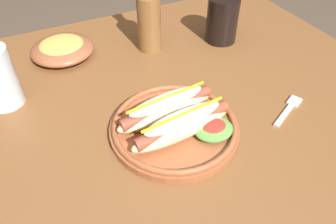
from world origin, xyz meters
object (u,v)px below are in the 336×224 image
(hot_dog_plate, at_px, (176,123))
(side_bowl, at_px, (62,48))
(glass_bottle, at_px, (149,20))
(fork, at_px, (289,109))
(soda_cup, at_px, (222,20))

(hot_dog_plate, height_order, side_bowl, hot_dog_plate)
(side_bowl, bearing_deg, glass_bottle, -16.10)
(hot_dog_plate, relative_size, fork, 2.31)
(soda_cup, bearing_deg, fork, -95.27)
(hot_dog_plate, bearing_deg, side_bowl, 110.05)
(glass_bottle, bearing_deg, side_bowl, 163.90)
(hot_dog_plate, xyz_separation_m, fork, (0.26, -0.05, -0.02))
(glass_bottle, bearing_deg, hot_dog_plate, -104.67)
(glass_bottle, bearing_deg, soda_cup, -12.68)
(hot_dog_plate, distance_m, fork, 0.27)
(soda_cup, relative_size, glass_bottle, 0.56)
(soda_cup, bearing_deg, side_bowl, 165.50)
(soda_cup, relative_size, side_bowl, 0.75)
(fork, height_order, glass_bottle, glass_bottle)
(side_bowl, bearing_deg, hot_dog_plate, -69.95)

